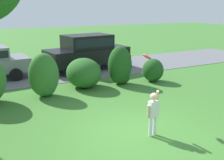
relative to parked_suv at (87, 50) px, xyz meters
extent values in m
plane|color=#3D752D|center=(-1.87, -7.85, -1.08)|extent=(80.00, 80.00, 0.00)
cube|color=slate|center=(-1.87, 0.14, -1.07)|extent=(28.00, 4.40, 0.02)
ellipsoid|color=#33702B|center=(-3.24, -3.50, -0.23)|extent=(1.16, 0.95, 1.70)
ellipsoid|color=#33702B|center=(-3.21, -3.47, -0.71)|extent=(0.81, 0.81, 0.73)
ellipsoid|color=#286023|center=(-1.43, -3.05, -0.44)|extent=(1.48, 1.68, 1.27)
ellipsoid|color=#1E511C|center=(0.18, -3.31, -0.22)|extent=(1.09, 0.97, 1.71)
ellipsoid|color=#1E511C|center=(0.33, -3.32, -0.79)|extent=(0.64, 0.64, 0.58)
ellipsoid|color=#1E511C|center=(1.77, -3.62, -0.55)|extent=(0.98, 0.98, 1.06)
cylinder|color=black|center=(-3.89, -0.65, -0.78)|extent=(0.62, 0.27, 0.60)
cylinder|color=black|center=(-4.06, 1.22, -0.78)|extent=(0.62, 0.27, 0.60)
cube|color=black|center=(-3.14, 0.36, -0.56)|extent=(0.28, 1.75, 0.20)
cube|color=black|center=(0.00, 0.00, -0.28)|extent=(4.69, 2.38, 0.80)
cube|color=black|center=(0.00, 0.00, 0.48)|extent=(2.66, 1.91, 0.72)
cube|color=black|center=(0.00, 0.00, 0.48)|extent=(2.46, 1.91, 0.43)
cylinder|color=black|center=(-1.27, -1.11, -0.74)|extent=(0.70, 0.30, 0.68)
cylinder|color=black|center=(-1.50, 0.76, -0.74)|extent=(0.70, 0.30, 0.68)
cylinder|color=black|center=(1.50, -0.76, -0.74)|extent=(0.70, 0.30, 0.68)
cylinder|color=black|center=(1.27, 1.11, -0.74)|extent=(0.70, 0.30, 0.68)
cube|color=black|center=(-2.27, -0.28, -0.48)|extent=(0.34, 1.75, 0.20)
cube|color=black|center=(2.27, 0.28, -0.48)|extent=(0.34, 1.75, 0.20)
cylinder|color=white|center=(-1.55, -8.15, -0.80)|extent=(0.10, 0.10, 0.55)
cylinder|color=white|center=(-1.41, -8.14, -0.80)|extent=(0.10, 0.10, 0.55)
cube|color=white|center=(-1.48, -8.14, -0.31)|extent=(0.27, 0.17, 0.44)
sphere|color=beige|center=(-1.48, -8.14, 0.03)|extent=(0.20, 0.20, 0.20)
cylinder|color=beige|center=(-1.32, -8.09, 0.01)|extent=(0.20, 0.24, 0.39)
cylinder|color=beige|center=(-1.64, -8.15, -0.36)|extent=(0.07, 0.07, 0.36)
cylinder|color=red|center=(-1.01, -7.10, 0.88)|extent=(0.25, 0.28, 0.18)
cylinder|color=#1EB7B2|center=(-1.01, -7.10, 0.88)|extent=(0.14, 0.15, 0.11)
camera|label=1|loc=(-5.53, -13.58, 2.31)|focal=43.37mm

